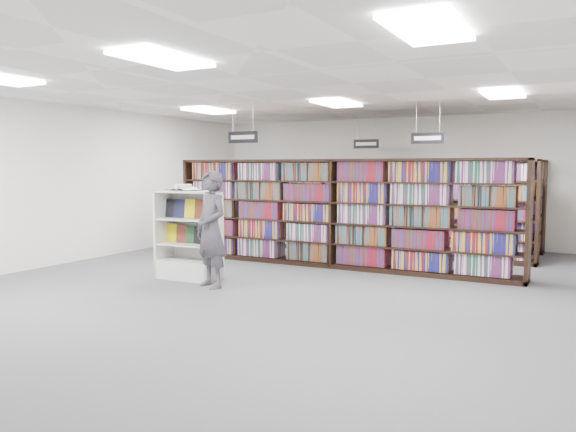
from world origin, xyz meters
The scene contains 18 objects.
floor centered at (0.00, 0.00, 0.00)m, with size 12.00×12.00×0.00m, color #4B4B4F.
ceiling centered at (0.00, 0.00, 3.20)m, with size 10.00×12.00×0.10m, color silver.
wall_back centered at (0.00, 6.00, 1.60)m, with size 10.00×0.10×3.20m, color white.
wall_left centered at (-5.00, 0.00, 1.60)m, with size 0.10×12.00×3.20m, color white.
bookshelf_row_near centered at (0.00, 2.00, 1.05)m, with size 7.00×0.60×2.10m.
bookshelf_row_mid centered at (0.00, 4.00, 1.05)m, with size 7.00×0.60×2.10m.
bookshelf_row_far centered at (0.00, 5.70, 1.05)m, with size 7.00×0.60×2.10m.
aisle_sign_left centered at (-1.50, 1.00, 2.53)m, with size 0.65×0.02×0.80m.
aisle_sign_right centered at (1.50, 3.00, 2.53)m, with size 0.65×0.02×0.80m.
aisle_sign_center centered at (-0.50, 5.00, 2.53)m, with size 0.65×0.02×0.80m.
troffer_front_center centered at (0.00, -3.00, 3.16)m, with size 0.60×1.20×0.04m, color white.
troffer_front_right centered at (3.00, -3.00, 3.16)m, with size 0.60×1.20×0.04m, color white.
troffer_back_left centered at (-3.00, 2.00, 3.16)m, with size 0.60×1.20×0.04m, color white.
troffer_back_center centered at (0.00, 2.00, 3.16)m, with size 0.60×1.20×0.04m, color white.
troffer_back_right centered at (3.00, 2.00, 3.16)m, with size 0.60×1.20×0.04m, color white.
endcap_display centered at (-1.79, -0.27, 0.51)m, with size 1.12×0.60×1.54m.
open_book centered at (-1.94, -0.24, 1.57)m, with size 0.70×0.51×0.13m.
shopper centered at (-1.03, -0.70, 0.94)m, with size 0.69×0.45×1.89m, color #47424C.
Camera 1 is at (4.28, -8.05, 1.95)m, focal length 35.00 mm.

